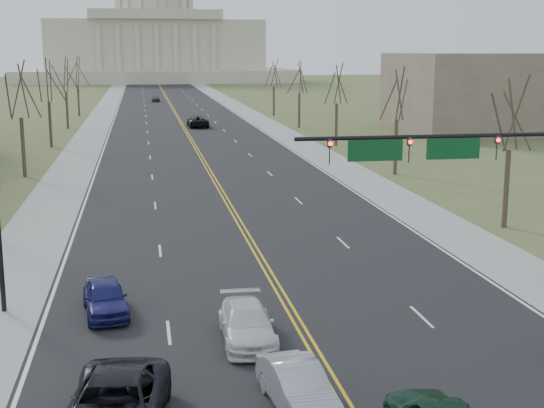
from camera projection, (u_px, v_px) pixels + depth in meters
name	position (u px, v px, depth m)	size (l,w,h in m)	color
road	(176.00, 114.00, 125.84)	(20.00, 380.00, 0.01)	black
cross_road	(323.00, 366.00, 25.43)	(120.00, 14.00, 0.01)	black
sidewalk_left	(102.00, 115.00, 123.83)	(4.00, 380.00, 0.03)	gray
sidewalk_right	(247.00, 113.00, 127.84)	(4.00, 380.00, 0.03)	gray
center_line	(176.00, 114.00, 125.84)	(0.42, 380.00, 0.01)	gold
edge_line_left	(116.00, 115.00, 124.20)	(0.15, 380.00, 0.01)	silver
edge_line_right	(234.00, 113.00, 127.47)	(0.15, 380.00, 0.01)	silver
capitol	(155.00, 39.00, 258.08)	(90.00, 60.00, 50.00)	beige
signal_mast	(451.00, 160.00, 32.76)	(12.12, 0.44, 7.20)	black
tree_r_0	(511.00, 118.00, 44.09)	(3.74, 3.74, 8.50)	#392922
tree_r_1	(397.00, 97.00, 63.40)	(3.74, 3.74, 8.50)	#392922
tree_l_1	(20.00, 93.00, 62.00)	(3.96, 3.96, 9.00)	#392922
tree_r_2	(337.00, 86.00, 82.71)	(3.74, 3.74, 8.50)	#392922
tree_l_2	(48.00, 83.00, 81.31)	(3.96, 3.96, 9.00)	#392922
tree_r_3	(299.00, 79.00, 102.02)	(3.74, 3.74, 8.50)	#392922
tree_l_3	(65.00, 77.00, 100.62)	(3.96, 3.96, 9.00)	#392922
tree_r_4	(274.00, 75.00, 121.32)	(3.74, 3.74, 8.50)	#392922
tree_l_4	(77.00, 72.00, 119.93)	(3.96, 3.96, 9.00)	#392922
bldg_right_mass	(496.00, 92.00, 98.69)	(25.00, 20.00, 10.00)	brown
car_sb_inner_lead	(298.00, 387.00, 22.31)	(1.44, 4.13, 1.36)	#A4A6AC
car_sb_outer_lead	(114.00, 407.00, 20.79)	(2.64, 5.73, 1.59)	black
car_sb_inner_second	(247.00, 324.00, 27.50)	(1.85, 4.55, 1.32)	silver
car_sb_outer_second	(105.00, 298.00, 30.29)	(1.63, 4.06, 1.38)	navy
car_far_nb	(198.00, 121.00, 103.93)	(2.61, 5.66, 1.57)	black
car_far_sb	(156.00, 98.00, 154.75)	(1.64, 4.08, 1.39)	#4D5055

